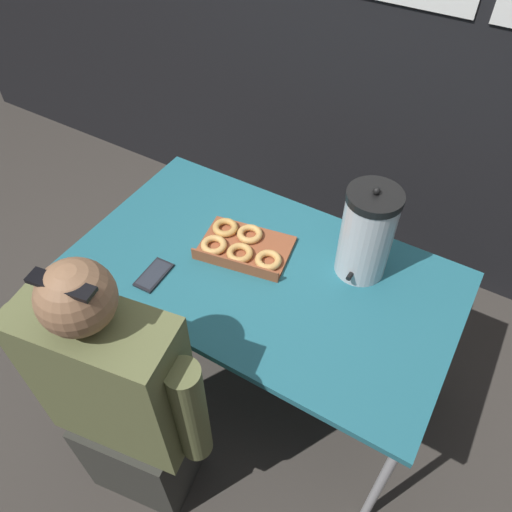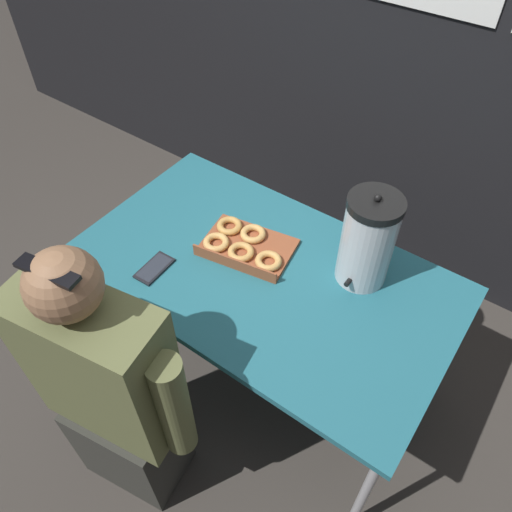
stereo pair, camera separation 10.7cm
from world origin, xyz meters
TOP-DOWN VIEW (x-y plane):
  - ground_plane at (0.00, 0.00)m, footprint 12.00×12.00m
  - folding_table at (0.00, 0.00)m, footprint 1.41×0.81m
  - donut_box at (-0.13, 0.05)m, footprint 0.38×0.29m
  - coffee_urn at (0.30, 0.19)m, footprint 0.19×0.21m
  - cell_phone at (-0.33, -0.23)m, footprint 0.08×0.15m
  - person_seated at (-0.16, -0.64)m, footprint 0.61×0.31m

SIDE VIEW (x-z plane):
  - ground_plane at x=0.00m, z-range 0.00..0.00m
  - person_seated at x=-0.16m, z-range -0.04..1.21m
  - folding_table at x=0.00m, z-range 0.31..1.02m
  - cell_phone at x=-0.33m, z-range 0.71..0.72m
  - donut_box at x=-0.13m, z-range 0.70..0.75m
  - coffee_urn at x=0.30m, z-range 0.70..1.08m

